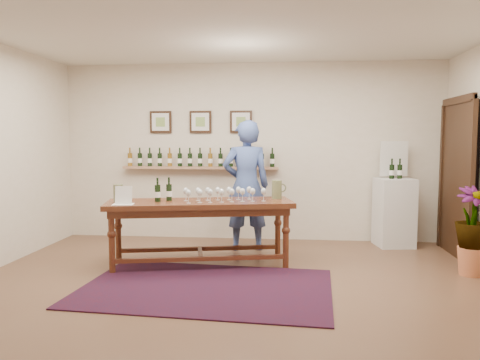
# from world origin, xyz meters

# --- Properties ---
(ground) EXTENTS (6.00, 6.00, 0.00)m
(ground) POSITION_xyz_m (0.00, 0.00, 0.00)
(ground) COLOR brown
(ground) RESTS_ON ground
(room_shell) EXTENTS (6.00, 6.00, 6.00)m
(room_shell) POSITION_xyz_m (2.11, 1.86, 1.12)
(room_shell) COLOR beige
(room_shell) RESTS_ON ground
(rug) EXTENTS (2.78, 1.96, 0.01)m
(rug) POSITION_xyz_m (-0.28, -0.07, 0.01)
(rug) COLOR #470C16
(rug) RESTS_ON ground
(tasting_table) EXTENTS (2.43, 1.21, 0.82)m
(tasting_table) POSITION_xyz_m (-0.52, 0.85, 0.70)
(tasting_table) COLOR #491812
(tasting_table) RESTS_ON ground
(table_glasses) EXTENTS (1.29, 0.66, 0.17)m
(table_glasses) POSITION_xyz_m (-0.26, 0.86, 0.91)
(table_glasses) COLOR silver
(table_glasses) RESTS_ON tasting_table
(table_bottles) EXTENTS (0.33, 0.21, 0.33)m
(table_bottles) POSITION_xyz_m (-0.97, 0.78, 0.99)
(table_bottles) COLOR black
(table_bottles) RESTS_ON tasting_table
(pitcher_left) EXTENTS (0.16, 0.16, 0.22)m
(pitcher_left) POSITION_xyz_m (-1.51, 0.66, 0.93)
(pitcher_left) COLOR #5F653E
(pitcher_left) RESTS_ON tasting_table
(pitcher_right) EXTENTS (0.17, 0.17, 0.24)m
(pitcher_right) POSITION_xyz_m (0.45, 1.17, 0.95)
(pitcher_right) COLOR #5F653E
(pitcher_right) RESTS_ON tasting_table
(menu_card) EXTENTS (0.26, 0.21, 0.22)m
(menu_card) POSITION_xyz_m (-1.37, 0.46, 0.93)
(menu_card) COLOR silver
(menu_card) RESTS_ON tasting_table
(display_pedestal) EXTENTS (0.58, 0.58, 1.02)m
(display_pedestal) POSITION_xyz_m (2.19, 2.20, 0.51)
(display_pedestal) COLOR silver
(display_pedestal) RESTS_ON ground
(pedestal_bottles) EXTENTS (0.30, 0.12, 0.29)m
(pedestal_bottles) POSITION_xyz_m (2.19, 2.17, 1.17)
(pedestal_bottles) COLOR black
(pedestal_bottles) RESTS_ON display_pedestal
(info_sign) EXTENTS (0.42, 0.08, 0.58)m
(info_sign) POSITION_xyz_m (2.19, 2.32, 1.31)
(info_sign) COLOR silver
(info_sign) RESTS_ON display_pedestal
(potted_plant) EXTENTS (0.58, 0.58, 0.91)m
(potted_plant) POSITION_xyz_m (2.75, 0.71, 0.53)
(potted_plant) COLOR #C76C42
(potted_plant) RESTS_ON ground
(person) EXTENTS (0.76, 0.58, 1.87)m
(person) POSITION_xyz_m (-0.01, 1.75, 0.94)
(person) COLOR #3B508C
(person) RESTS_ON ground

